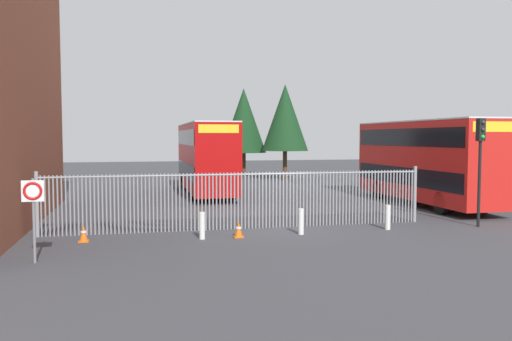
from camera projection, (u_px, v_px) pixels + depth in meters
ground_plane at (240, 202)px, 28.06m from camera, size 100.00×100.00×0.00m
palisade_fence at (242, 199)px, 19.87m from camera, size 14.97×0.14×2.35m
double_decker_bus_near_gate at (425, 159)px, 27.00m from camera, size 2.54×10.81×4.42m
double_decker_bus_behind_fence_left at (206, 155)px, 32.00m from camera, size 2.54×10.81×4.42m
bollard_near_left at (202, 226)px, 17.90m from camera, size 0.20×0.20×0.95m
bollard_center_front at (301, 222)px, 18.75m from camera, size 0.20×0.20×0.95m
bollard_near_right at (388, 217)px, 19.77m from camera, size 0.20×0.20×0.95m
traffic_cone_by_gate at (84, 233)px, 17.43m from camera, size 0.34×0.34×0.59m
traffic_cone_mid_forecourt at (239, 229)px, 18.22m from camera, size 0.34×0.34×0.59m
speed_limit_sign_post at (33, 201)px, 14.37m from camera, size 0.60×0.14×2.40m
traffic_light_kerbside at (480, 152)px, 20.21m from camera, size 0.28×0.33×4.30m
tree_tall_back at (244, 121)px, 45.97m from camera, size 4.02×4.02×7.94m
tree_short_side at (285, 118)px, 42.89m from camera, size 3.88×3.88×7.98m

